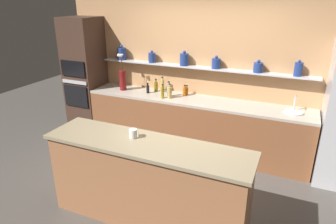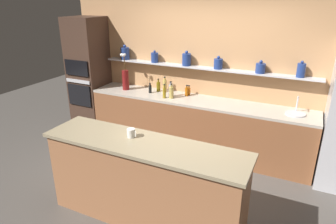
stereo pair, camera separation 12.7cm
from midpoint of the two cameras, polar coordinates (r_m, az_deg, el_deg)
The scene contains 16 objects.
ground_plane at distance 4.31m, azimuth 1.08°, elevation -14.41°, with size 12.00×12.00×0.00m, color #4C4742.
back_wall_unit at distance 5.15m, azimuth 8.61°, elevation 7.42°, with size 5.20×0.28×2.60m.
back_counter_unit at distance 5.12m, azimuth 5.98°, elevation -2.52°, with size 3.76×0.62×0.92m.
island_counter at distance 3.54m, azimuth -3.41°, elevation -13.22°, with size 2.35×0.61×1.02m.
oven_tower at distance 5.97m, azimuth -14.21°, elevation 6.74°, with size 0.61×0.64×2.17m.
flower_vase at distance 5.46m, azimuth -7.46°, elevation 6.43°, with size 0.14×0.15×0.67m.
sink_fixture at distance 4.71m, azimuth 23.84°, elevation -0.11°, with size 0.29×0.29×0.25m.
bottle_sauce_0 at distance 5.27m, azimuth -2.73°, elevation 4.46°, with size 0.05×0.05×0.18m.
bottle_oil_1 at distance 5.35m, azimuth -1.16°, elevation 4.90°, with size 0.07×0.07×0.23m.
bottle_spirit_2 at distance 4.97m, azimuth 1.38°, elevation 3.77°, with size 0.07×0.07×0.25m.
bottle_spirit_3 at distance 5.06m, azimuth 1.24°, elevation 4.17°, with size 0.07×0.07×0.26m.
bottle_oil_4 at distance 4.98m, azimuth 0.02°, elevation 3.75°, with size 0.05×0.05×0.24m.
bottle_spirit_5 at distance 5.31m, azimuth 0.06°, elevation 5.06°, with size 0.07×0.07×0.27m.
bottle_sauce_6 at distance 5.10m, azimuth 4.30°, elevation 3.91°, with size 0.06×0.06×0.19m.
bottle_sauce_7 at distance 5.16m, azimuth 4.70°, elevation 4.01°, with size 0.05×0.05×0.17m.
coffee_mug at distance 3.40m, azimuth -5.98°, elevation -4.00°, with size 0.11×0.09×0.10m.
Camera 2 is at (1.50, -3.17, 2.52)m, focal length 32.00 mm.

